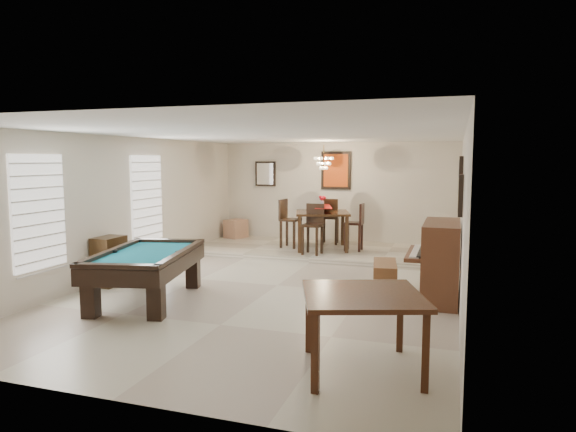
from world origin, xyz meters
The scene contains 26 objects.
ground_plane centered at (0.00, 0.00, -0.01)m, with size 6.00×9.00×0.02m, color beige.
wall_back centered at (0.00, 4.50, 1.30)m, with size 6.00×0.04×2.60m, color silver.
wall_front centered at (0.00, -4.50, 1.30)m, with size 6.00×0.04×2.60m, color silver.
wall_left centered at (-3.00, 0.00, 1.30)m, with size 0.04×9.00×2.60m, color silver.
wall_right centered at (3.00, 0.00, 1.30)m, with size 0.04×9.00×2.60m, color silver.
ceiling centered at (0.00, 0.00, 2.60)m, with size 6.00×9.00×0.04m, color white.
dining_step centered at (0.00, 3.25, 0.06)m, with size 6.00×2.50×0.12m, color beige.
window_left_front centered at (-2.97, -2.20, 1.40)m, with size 0.06×1.00×1.70m, color white.
window_left_rear centered at (-2.97, 0.60, 1.40)m, with size 0.06×1.00×1.70m, color white.
pool_table centered at (-1.58, -1.54, 0.37)m, with size 1.21×2.24×0.75m, color black, non-canonical shape.
square_table centered at (2.03, -3.12, 0.41)m, with size 1.18×1.18×0.82m, color #32180C, non-canonical shape.
upright_piano centered at (2.57, -0.05, 0.61)m, with size 0.82×1.46×1.22m, color brown, non-canonical shape.
piano_bench centered at (1.85, 0.01, 0.26)m, with size 0.36×0.93×0.52m, color brown.
apothecary_chest centered at (-2.78, -0.88, 0.42)m, with size 0.38×0.56×0.85m, color black.
dining_table centered at (-0.01, 3.13, 0.61)m, with size 1.19×1.19×0.98m, color black, non-canonical shape.
flower_vase centered at (-0.01, 3.13, 1.24)m, with size 0.15×0.15×0.27m, color red, non-canonical shape.
dining_chair_south centered at (-0.04, 2.42, 0.67)m, with size 0.41×0.41×1.09m, color black, non-canonical shape.
dining_chair_north centered at (-0.01, 3.90, 0.68)m, with size 0.41×0.41×1.12m, color black, non-canonical shape.
dining_chair_west centered at (-0.77, 3.10, 0.68)m, with size 0.42×0.42×1.13m, color black, non-canonical shape.
dining_chair_east centered at (0.72, 3.16, 0.66)m, with size 0.40×0.40×1.07m, color black, non-canonical shape.
corner_bench centered at (-2.60, 4.09, 0.36)m, with size 0.42×0.53×0.48m, color tan.
chandelier centered at (0.00, 3.20, 2.20)m, with size 0.44×0.44×0.60m, color #FFE5B2, non-canonical shape.
back_painting centered at (0.00, 4.46, 1.90)m, with size 0.75×0.06×0.95m, color #D84C14.
back_mirror centered at (-1.90, 4.46, 1.80)m, with size 0.55×0.06×0.65m, color white.
right_picture_upper centered at (2.96, 0.30, 1.90)m, with size 0.06×0.55×0.65m, color slate.
right_picture_lower centered at (2.96, -1.00, 1.70)m, with size 0.06×0.45×0.55m, color gray.
Camera 1 is at (2.91, -8.21, 2.17)m, focal length 32.00 mm.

